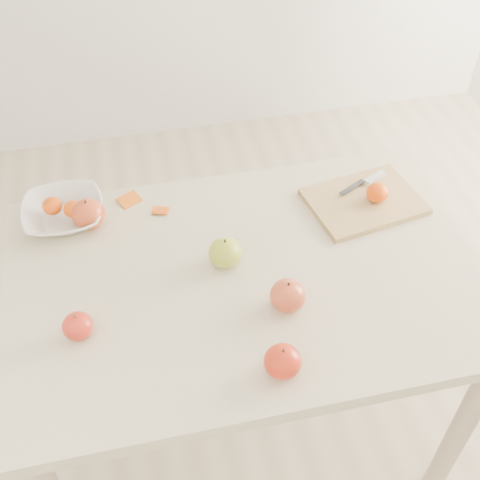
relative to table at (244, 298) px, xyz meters
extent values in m
plane|color=#C6B293|center=(0.00, 0.00, -0.65)|extent=(3.50, 3.50, 0.00)
cube|color=beige|center=(0.00, 0.00, 0.08)|extent=(1.20, 0.80, 0.04)
cylinder|color=#BCAA8E|center=(-0.54, 0.34, -0.30)|extent=(0.06, 0.06, 0.71)
cylinder|color=#BCAA8E|center=(0.54, 0.34, -0.30)|extent=(0.06, 0.06, 0.71)
cylinder|color=#BCAA8E|center=(0.54, -0.34, -0.30)|extent=(0.06, 0.06, 0.71)
cube|color=tan|center=(0.39, 0.18, 0.11)|extent=(0.34, 0.27, 0.02)
ellipsoid|color=#E43E08|center=(0.42, 0.17, 0.14)|extent=(0.06, 0.06, 0.05)
imported|color=white|center=(-0.44, 0.30, 0.13)|extent=(0.22, 0.22, 0.05)
ellipsoid|color=#DB3A07|center=(-0.46, 0.31, 0.15)|extent=(0.05, 0.05, 0.05)
ellipsoid|color=#DC5107|center=(-0.41, 0.28, 0.15)|extent=(0.05, 0.05, 0.05)
cube|color=#CF580E|center=(-0.26, 0.34, 0.10)|extent=(0.07, 0.07, 0.01)
cube|color=#D6500F|center=(-0.18, 0.28, 0.10)|extent=(0.05, 0.05, 0.01)
cube|color=silver|center=(0.45, 0.26, 0.12)|extent=(0.07, 0.05, 0.01)
cube|color=#373A3F|center=(0.37, 0.23, 0.12)|extent=(0.09, 0.06, 0.00)
ellipsoid|color=olive|center=(-0.04, 0.04, 0.14)|extent=(0.09, 0.09, 0.08)
ellipsoid|color=#A71716|center=(-0.37, 0.26, 0.14)|extent=(0.09, 0.09, 0.08)
ellipsoid|color=maroon|center=(-0.41, -0.10, 0.13)|extent=(0.07, 0.07, 0.06)
ellipsoid|color=#A3040F|center=(0.02, -0.30, 0.14)|extent=(0.08, 0.08, 0.07)
ellipsoid|color=maroon|center=(0.08, -0.13, 0.14)|extent=(0.09, 0.09, 0.08)
camera|label=1|loc=(-0.23, -0.99, 1.24)|focal=45.00mm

